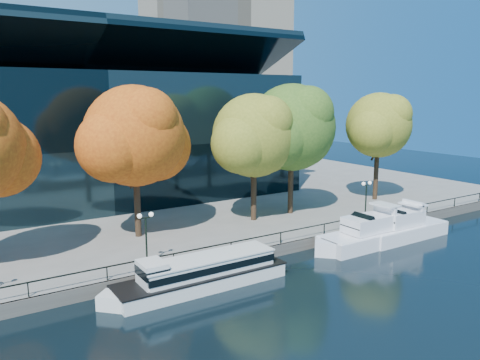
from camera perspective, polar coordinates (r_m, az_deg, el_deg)
ground at (r=35.72m, az=1.71°, el=-11.95°), size 160.00×160.00×0.00m
promenade at (r=67.58m, az=-16.00°, el=-1.20°), size 90.00×67.08×1.00m
railing at (r=37.61m, az=-1.10°, el=-7.63°), size 88.20×0.08×0.99m
convention_building at (r=61.04m, az=-18.72°, el=5.06°), size 50.00×24.57×21.43m
tour_boat at (r=33.86m, az=-5.09°, el=-11.22°), size 13.95×3.11×2.65m
cruiser_near at (r=44.39m, az=15.55°, el=-6.29°), size 12.56×3.23×3.64m
cruiser_far at (r=47.14m, az=18.98°, el=-5.52°), size 10.84×3.00×3.54m
tree_2 at (r=41.75m, az=-12.45°, el=5.01°), size 11.00×9.02×13.44m
tree_3 at (r=46.43m, az=1.93°, el=5.22°), size 10.33×8.47×12.72m
tree_4 at (r=49.46m, az=6.55°, el=6.16°), size 11.34×9.30×13.73m
tree_5 at (r=58.36m, az=16.68°, el=6.25°), size 9.63×7.89×12.85m
lamp_1 at (r=35.29m, az=-11.41°, el=-5.59°), size 1.26×0.36×4.03m
lamp_2 at (r=48.54m, az=15.14°, el=-1.39°), size 1.26×0.36×4.03m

